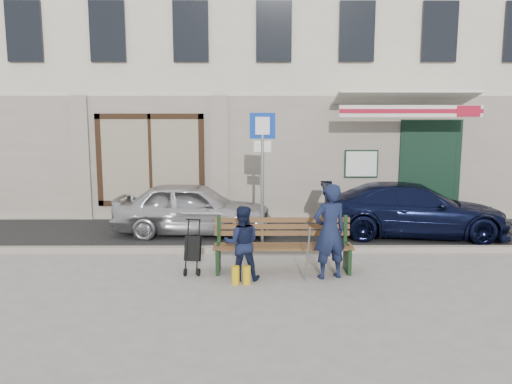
{
  "coord_description": "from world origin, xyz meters",
  "views": [
    {
      "loc": [
        -0.53,
        -8.11,
        2.67
      ],
      "look_at": [
        -0.47,
        1.6,
        1.2
      ],
      "focal_mm": 35.0,
      "sensor_mm": 36.0,
      "label": 1
    }
  ],
  "objects_px": {
    "man": "(330,231)",
    "stroller": "(193,250)",
    "woman": "(242,243)",
    "car_silver": "(193,208)",
    "car_navy": "(413,210)",
    "bench": "(280,246)",
    "parking_sign": "(262,158)"
  },
  "relations": [
    {
      "from": "car_navy",
      "to": "stroller",
      "type": "distance_m",
      "value": 5.36
    },
    {
      "from": "parking_sign",
      "to": "stroller",
      "type": "xyz_separation_m",
      "value": [
        -1.22,
        -1.63,
        -1.44
      ]
    },
    {
      "from": "woman",
      "to": "bench",
      "type": "bearing_deg",
      "value": -147.83
    },
    {
      "from": "bench",
      "to": "woman",
      "type": "xyz_separation_m",
      "value": [
        -0.65,
        -0.42,
        0.16
      ]
    },
    {
      "from": "car_silver",
      "to": "parking_sign",
      "type": "height_order",
      "value": "parking_sign"
    },
    {
      "from": "bench",
      "to": "man",
      "type": "xyz_separation_m",
      "value": [
        0.8,
        -0.35,
        0.34
      ]
    },
    {
      "from": "car_navy",
      "to": "parking_sign",
      "type": "relative_size",
      "value": 1.5
    },
    {
      "from": "stroller",
      "to": "bench",
      "type": "bearing_deg",
      "value": 11.93
    },
    {
      "from": "man",
      "to": "woman",
      "type": "height_order",
      "value": "man"
    },
    {
      "from": "man",
      "to": "bench",
      "type": "bearing_deg",
      "value": -41.72
    },
    {
      "from": "man",
      "to": "woman",
      "type": "relative_size",
      "value": 1.29
    },
    {
      "from": "car_silver",
      "to": "car_navy",
      "type": "xyz_separation_m",
      "value": [
        4.97,
        -0.15,
        -0.01
      ]
    },
    {
      "from": "car_silver",
      "to": "stroller",
      "type": "distance_m",
      "value": 2.87
    },
    {
      "from": "man",
      "to": "woman",
      "type": "distance_m",
      "value": 1.46
    },
    {
      "from": "car_silver",
      "to": "car_navy",
      "type": "height_order",
      "value": "car_silver"
    },
    {
      "from": "bench",
      "to": "stroller",
      "type": "distance_m",
      "value": 1.51
    },
    {
      "from": "car_navy",
      "to": "woman",
      "type": "xyz_separation_m",
      "value": [
        -3.78,
        -3.04,
        0.02
      ]
    },
    {
      "from": "parking_sign",
      "to": "bench",
      "type": "relative_size",
      "value": 1.14
    },
    {
      "from": "car_silver",
      "to": "man",
      "type": "relative_size",
      "value": 2.24
    },
    {
      "from": "car_navy",
      "to": "woman",
      "type": "relative_size",
      "value": 3.34
    },
    {
      "from": "car_silver",
      "to": "car_navy",
      "type": "relative_size",
      "value": 0.87
    },
    {
      "from": "woman",
      "to": "car_navy",
      "type": "bearing_deg",
      "value": -141.98
    },
    {
      "from": "bench",
      "to": "parking_sign",
      "type": "bearing_deg",
      "value": 100.23
    },
    {
      "from": "woman",
      "to": "car_silver",
      "type": "bearing_deg",
      "value": -70.43
    },
    {
      "from": "car_navy",
      "to": "man",
      "type": "distance_m",
      "value": 3.78
    },
    {
      "from": "woman",
      "to": "stroller",
      "type": "bearing_deg",
      "value": -22.84
    },
    {
      "from": "man",
      "to": "stroller",
      "type": "height_order",
      "value": "man"
    },
    {
      "from": "man",
      "to": "stroller",
      "type": "relative_size",
      "value": 1.72
    },
    {
      "from": "car_silver",
      "to": "man",
      "type": "xyz_separation_m",
      "value": [
        2.63,
        -3.12,
        0.19
      ]
    },
    {
      "from": "parking_sign",
      "to": "man",
      "type": "relative_size",
      "value": 1.73
    },
    {
      "from": "car_silver",
      "to": "bench",
      "type": "bearing_deg",
      "value": -143.42
    },
    {
      "from": "bench",
      "to": "stroller",
      "type": "bearing_deg",
      "value": -177.0
    }
  ]
}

